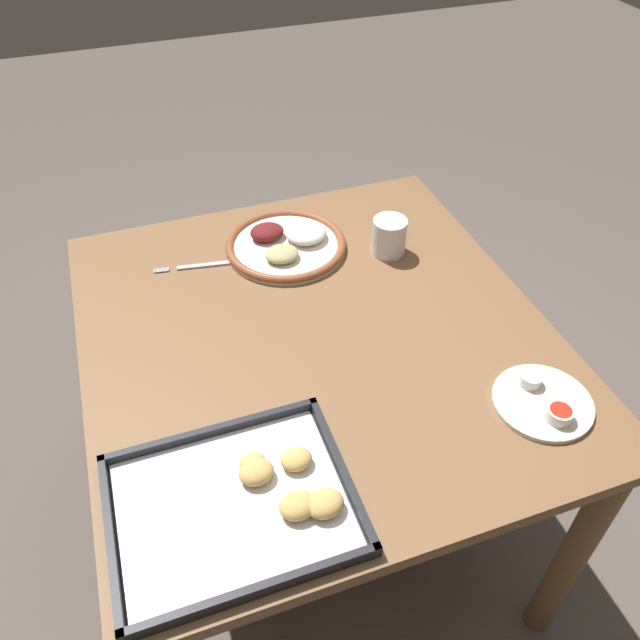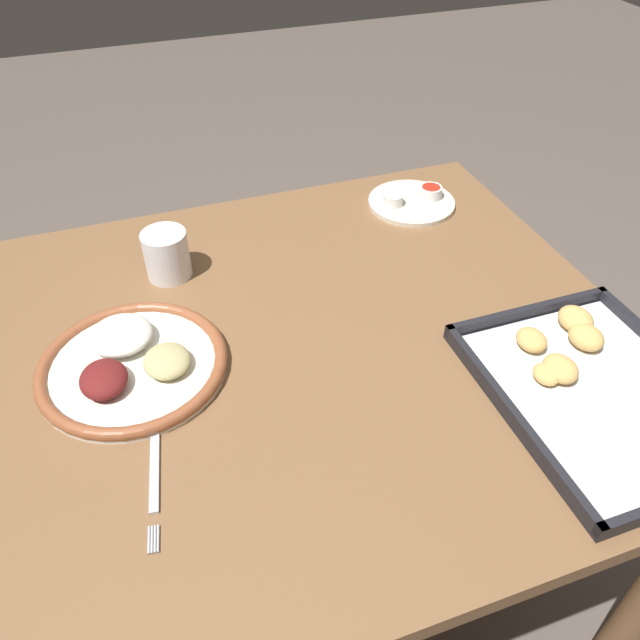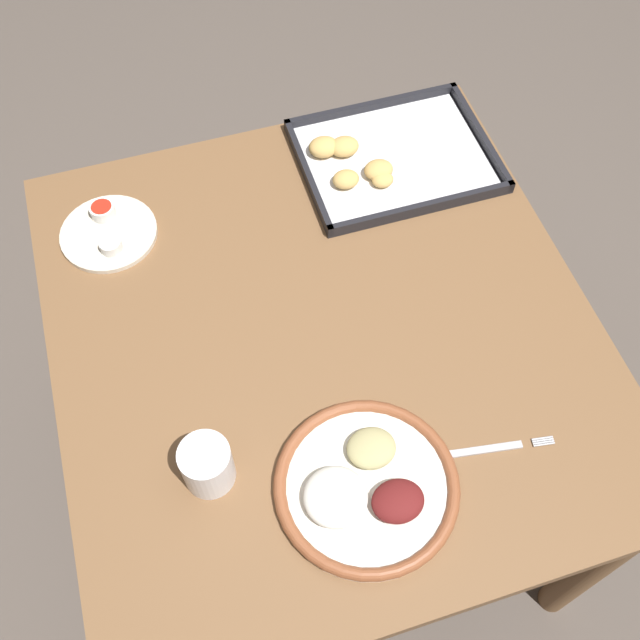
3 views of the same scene
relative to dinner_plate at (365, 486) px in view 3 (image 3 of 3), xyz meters
name	(u,v)px [view 3 (image 3 of 3)]	position (x,y,z in m)	size (l,w,h in m)	color
ground_plane	(323,473)	(0.03, 0.30, -0.73)	(8.00, 8.00, 0.00)	#564C44
dining_table	(324,358)	(0.03, 0.30, -0.12)	(0.94, 1.01, 0.72)	brown
dinner_plate	(365,486)	(0.00, 0.00, 0.00)	(0.29, 0.29, 0.05)	white
fork	(483,450)	(0.20, 0.00, -0.01)	(0.21, 0.04, 0.00)	#B2B2B7
saucer_plate	(108,231)	(-0.30, 0.61, 0.00)	(0.18, 0.18, 0.03)	beige
baking_tray	(384,158)	(0.26, 0.63, 0.00)	(0.38, 0.30, 0.04)	black
drinking_cup	(207,465)	(-0.22, 0.09, 0.03)	(0.08, 0.08, 0.09)	white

